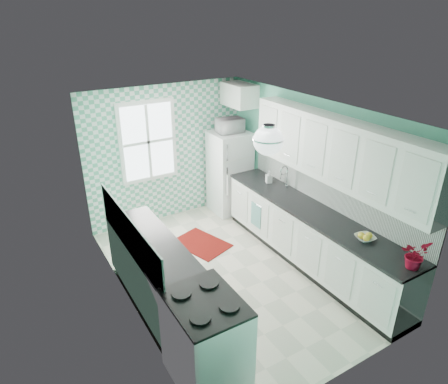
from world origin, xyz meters
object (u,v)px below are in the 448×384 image
sink (279,190)px  microwave (230,125)px  ceiling_light (268,140)px  fridge (230,172)px  fruit_bowl (365,238)px  stove (206,340)px  potted_plant (415,255)px

sink → microwave: size_ratio=1.13×
ceiling_light → microwave: ceiling_light is taller
fridge → fruit_bowl: bearing=-90.7°
ceiling_light → microwave: (1.11, 2.61, -0.61)m
stove → potted_plant: (2.40, -0.60, 0.57)m
fridge → stove: (-2.31, -3.28, -0.25)m
stove → ceiling_light: bearing=27.2°
fridge → stove: 4.02m
stove → microwave: 4.18m
fridge → fruit_bowl: (0.09, -3.19, 0.18)m
ceiling_light → microwave: 2.90m
sink → potted_plant: 2.50m
ceiling_light → potted_plant: ceiling_light is taller
stove → fruit_bowl: bearing=0.2°
ceiling_light → sink: bearing=45.4°
ceiling_light → sink: size_ratio=0.66×
sink → microwave: microwave is taller
sink → fridge: bearing=92.9°
fruit_bowl → fridge: bearing=91.6°
potted_plant → fruit_bowl: bearing=90.0°
sink → fruit_bowl: (-0.00, -1.80, 0.04)m
fridge → potted_plant: (0.09, -3.88, 0.32)m
sink → microwave: 1.59m
ceiling_light → fruit_bowl: 1.90m
stove → microwave: microwave is taller
microwave → sink: bearing=97.4°
stove → fruit_bowl: size_ratio=4.23×
fridge → potted_plant: size_ratio=4.65×
fridge → potted_plant: bearing=-91.0°
fruit_bowl → potted_plant: potted_plant is taller
stove → microwave: size_ratio=2.20×
fridge → fruit_bowl: size_ratio=6.48×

